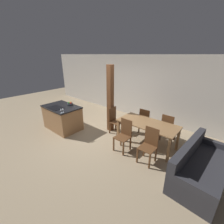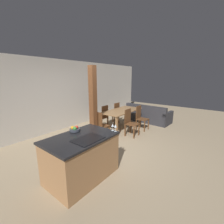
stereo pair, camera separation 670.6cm
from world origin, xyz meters
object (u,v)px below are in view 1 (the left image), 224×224
at_px(dining_chair_near_right, 149,145).
at_px(couch, 201,168).
at_px(dining_chair_head_end, 115,120).
at_px(timber_post, 110,100).
at_px(fruit_bowl, 70,104).
at_px(wine_glass_middle, 63,109).
at_px(kitchen_island, 63,117).
at_px(dining_table, 147,126).
at_px(dining_chair_near_left, 124,135).
at_px(wine_glass_near, 61,110).
at_px(dining_chair_far_left, 145,121).
at_px(dining_chair_far_right, 168,128).

relative_size(dining_chair_near_right, couch, 0.46).
xyz_separation_m(dining_chair_head_end, timber_post, (-0.26, 0.05, 0.71)).
xyz_separation_m(fruit_bowl, wine_glass_middle, (0.52, -0.63, 0.08)).
relative_size(kitchen_island, timber_post, 0.59).
relative_size(dining_table, dining_chair_near_left, 1.90).
relative_size(wine_glass_near, dining_chair_near_right, 0.17).
height_order(kitchen_island, timber_post, timber_post).
distance_m(fruit_bowl, dining_chair_head_end, 1.82).
xyz_separation_m(fruit_bowl, dining_chair_far_left, (2.48, 1.36, -0.46)).
relative_size(dining_chair_near_right, dining_chair_head_end, 1.00).
distance_m(wine_glass_middle, dining_chair_near_left, 2.16).
relative_size(dining_table, dining_chair_far_right, 1.90).
distance_m(wine_glass_near, couch, 4.18).
height_order(dining_chair_near_right, dining_chair_far_right, same).
bearing_deg(dining_chair_far_right, wine_glass_near, 36.77).
height_order(wine_glass_near, dining_chair_far_left, wine_glass_near).
bearing_deg(couch, wine_glass_middle, 107.19).
xyz_separation_m(kitchen_island, wine_glass_near, (0.63, -0.39, 0.58)).
bearing_deg(wine_glass_middle, dining_chair_near_left, 19.94).
height_order(kitchen_island, wine_glass_middle, wine_glass_middle).
relative_size(wine_glass_near, dining_table, 0.09).
bearing_deg(fruit_bowl, dining_chair_near_right, 1.38).
height_order(dining_table, dining_chair_far_right, dining_chair_far_right).
relative_size(wine_glass_near, dining_chair_far_right, 0.17).
bearing_deg(dining_chair_near_right, dining_chair_head_end, 159.11).
height_order(kitchen_island, dining_chair_near_right, dining_chair_near_right).
distance_m(kitchen_island, fruit_bowl, 0.60).
xyz_separation_m(dining_chair_near_right, dining_chair_head_end, (-1.68, 0.64, 0.00)).
distance_m(dining_chair_near_right, dining_chair_far_right, 1.29).
distance_m(dining_chair_near_right, dining_chair_head_end, 1.80).
bearing_deg(fruit_bowl, timber_post, 29.73).
distance_m(dining_chair_near_left, couch, 2.04).
height_order(wine_glass_near, timber_post, timber_post).
bearing_deg(dining_chair_head_end, dining_chair_near_left, -126.33).
bearing_deg(fruit_bowl, couch, 3.91).
height_order(wine_glass_near, dining_chair_near_right, wine_glass_near).
bearing_deg(fruit_bowl, kitchen_island, -110.06).
bearing_deg(timber_post, couch, -8.41).
height_order(dining_chair_near_left, dining_chair_far_left, same).
bearing_deg(dining_chair_head_end, timber_post, 78.85).
relative_size(wine_glass_middle, dining_chair_near_right, 0.17).
height_order(fruit_bowl, dining_chair_near_right, fruit_bowl).
relative_size(dining_chair_far_right, dining_chair_head_end, 1.00).
bearing_deg(timber_post, dining_chair_head_end, -11.15).
bearing_deg(kitchen_island, fruit_bowl, 69.94).
bearing_deg(dining_chair_near_right, wine_glass_middle, -165.59).
distance_m(wine_glass_near, dining_chair_head_end, 1.88).
height_order(kitchen_island, couch, kitchen_island).
xyz_separation_m(fruit_bowl, dining_chair_head_end, (1.61, 0.72, -0.46)).
bearing_deg(wine_glass_middle, fruit_bowl, 129.23).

